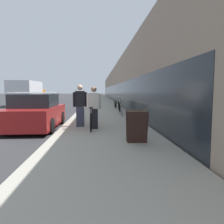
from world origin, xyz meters
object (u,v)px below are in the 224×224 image
cruiser_bike_nearest (121,108)px  moving_truck (27,94)px  parked_sedan_curbside (36,113)px  person_rider (94,108)px  sandwich_board_sign (137,126)px  tandem_bicycle (92,118)px  cruiser_bike_farthest (116,104)px  person_bystander (80,106)px  cruiser_bike_middle (119,105)px  bike_rack_hoop (122,107)px

cruiser_bike_nearest → moving_truck: 12.94m
parked_sedan_curbside → moving_truck: bearing=108.8°
person_rider → sandwich_board_sign: size_ratio=1.79×
tandem_bicycle → cruiser_bike_farthest: size_ratio=1.49×
person_rider → cruiser_bike_nearest: person_rider is taller
cruiser_bike_farthest → moving_truck: size_ratio=0.29×
cruiser_bike_farthest → parked_sedan_curbside: 9.84m
cruiser_bike_farthest → moving_truck: moving_truck is taller
person_bystander → sandwich_board_sign: person_bystander is taller
tandem_bicycle → cruiser_bike_middle: (1.80, 7.30, 0.01)m
tandem_bicycle → person_bystander: bearing=153.8°
cruiser_bike_middle → tandem_bicycle: bearing=-103.8°
sandwich_board_sign → bike_rack_hoop: bearing=87.9°
parked_sedan_curbside → bike_rack_hoop: bearing=36.7°
person_bystander → bike_rack_hoop: person_bystander is taller
person_bystander → parked_sedan_curbside: size_ratio=0.42×
person_rider → parked_sedan_curbside: bearing=157.0°
tandem_bicycle → parked_sedan_curbside: bearing=163.5°
person_rider → cruiser_bike_farthest: 10.15m
cruiser_bike_middle → cruiser_bike_farthest: cruiser_bike_middle is taller
parked_sedan_curbside → moving_truck: moving_truck is taller
cruiser_bike_farthest → parked_sedan_curbside: bearing=-114.5°
person_rider → cruiser_bike_nearest: bearing=74.0°
person_bystander → cruiser_bike_nearest: (2.15, 4.93, -0.49)m
person_rider → bike_rack_hoop: bearing=69.8°
cruiser_bike_nearest → moving_truck: bearing=133.0°
person_bystander → bike_rack_hoop: size_ratio=2.01×
person_rider → parked_sedan_curbside: 2.72m
cruiser_bike_nearest → person_bystander: bearing=-113.5°
person_bystander → bike_rack_hoop: bearing=59.2°
person_rider → person_bystander: size_ratio=0.95×
cruiser_bike_nearest → moving_truck: (-8.81, 9.44, 0.79)m
person_bystander → moving_truck: 15.84m
person_bystander → moving_truck: moving_truck is taller
person_rider → person_bystander: (-0.57, 0.58, 0.04)m
cruiser_bike_nearest → cruiser_bike_farthest: size_ratio=0.99×
bike_rack_hoop → parked_sedan_curbside: 4.95m
tandem_bicycle → parked_sedan_curbside: parked_sedan_curbside is taller
tandem_bicycle → cruiser_bike_nearest: 5.43m
sandwich_board_sign → tandem_bicycle: bearing=117.2°
person_rider → moving_truck: bearing=115.8°
person_rider → cruiser_bike_middle: (1.70, 7.65, -0.43)m
moving_truck → parked_sedan_curbside: bearing=-71.2°
bike_rack_hoop → tandem_bicycle: bearing=-113.2°
person_rider → moving_truck: size_ratio=0.26×
tandem_bicycle → cruiser_bike_farthest: 9.81m
person_rider → cruiser_bike_farthest: (1.59, 10.01, -0.44)m
sandwich_board_sign → parked_sedan_curbside: parked_sedan_curbside is taller
person_bystander → sandwich_board_sign: bearing=-57.5°
cruiser_bike_nearest → sandwich_board_sign: 7.80m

